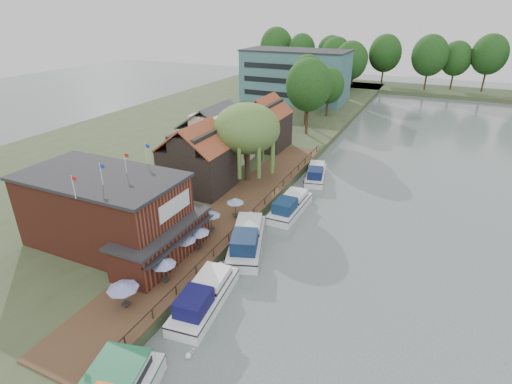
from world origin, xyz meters
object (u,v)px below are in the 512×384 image
at_px(cottage_c, 265,122).
at_px(umbrella_4, 211,221).
at_px(umbrella_1, 164,271).
at_px(cruiser_3, 316,172).
at_px(pub, 121,214).
at_px(cruiser_0, 204,293).
at_px(willow, 247,143).
at_px(swan, 188,355).
at_px(umbrella_5, 235,208).
at_px(umbrella_0, 124,295).
at_px(hotel_block, 295,76).
at_px(cottage_a, 197,157).
at_px(cottage_b, 216,134).
at_px(umbrella_3, 198,239).
at_px(cruiser_1, 247,236).
at_px(cruiser_2, 290,203).
at_px(umbrella_2, 184,246).

xyz_separation_m(cottage_c, umbrella_4, (6.13, -28.02, -2.96)).
height_order(umbrella_1, cruiser_3, umbrella_1).
bearing_deg(pub, cruiser_0, -15.74).
distance_m(willow, swan, 30.23).
distance_m(umbrella_1, umbrella_5, 12.79).
height_order(umbrella_0, swan, umbrella_0).
distance_m(hotel_block, umbrella_4, 66.72).
bearing_deg(umbrella_1, cottage_c, 100.65).
bearing_deg(cruiser_0, willow, 100.99).
distance_m(cruiser_0, swan, 5.57).
xyz_separation_m(hotel_block, umbrella_5, (15.02, -61.32, -4.86)).
xyz_separation_m(pub, umbrella_1, (6.98, -3.11, -2.36)).
distance_m(cottage_a, cruiser_0, 21.91).
bearing_deg(cottage_b, swan, -63.51).
distance_m(cottage_c, umbrella_4, 28.84).
distance_m(cottage_b, umbrella_3, 25.14).
xyz_separation_m(umbrella_0, swan, (6.47, -1.27, -2.07)).
relative_size(umbrella_4, cruiser_0, 0.24).
bearing_deg(umbrella_0, umbrella_5, 86.77).
height_order(hotel_block, umbrella_5, hotel_block).
bearing_deg(cottage_a, willow, 48.01).
relative_size(umbrella_3, cruiser_1, 0.22).
relative_size(pub, cottage_c, 2.35).
xyz_separation_m(cottage_c, cruiser_1, (10.09, -27.74, -3.93)).
xyz_separation_m(cottage_a, cruiser_2, (12.42, 0.37, -4.08)).
height_order(pub, cottage_c, cottage_c).
height_order(pub, umbrella_2, pub).
xyz_separation_m(umbrella_5, cruiser_3, (4.13, 16.88, -1.21)).
xyz_separation_m(cottage_b, willow, (7.50, -5.00, 0.96)).
distance_m(umbrella_2, cruiser_2, 15.47).
distance_m(umbrella_2, cruiser_3, 26.23).
xyz_separation_m(cottage_b, umbrella_5, (11.02, -15.32, -2.96)).
bearing_deg(umbrella_3, cruiser_2, 70.17).
distance_m(cruiser_1, swan, 14.73).
height_order(cruiser_0, cruiser_1, cruiser_1).
bearing_deg(cruiser_0, swan, -77.42).
relative_size(cottage_c, swan, 19.32).
xyz_separation_m(cottage_b, umbrella_0, (10.08, -31.94, -2.96)).
distance_m(umbrella_4, umbrella_5, 3.81).
bearing_deg(cruiser_2, umbrella_1, -102.54).
height_order(umbrella_5, cruiser_0, umbrella_5).
bearing_deg(willow, cruiser_2, -30.34).
xyz_separation_m(pub, hotel_block, (-8.00, 71.00, 2.50)).
height_order(cottage_b, cottage_c, same).
xyz_separation_m(umbrella_1, cruiser_1, (3.11, 9.37, -0.97)).
bearing_deg(cruiser_2, cottage_b, 148.97).
height_order(hotel_block, cruiser_2, hotel_block).
bearing_deg(cottage_c, umbrella_1, -79.35).
distance_m(umbrella_3, umbrella_5, 7.21).
height_order(umbrella_3, umbrella_5, same).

